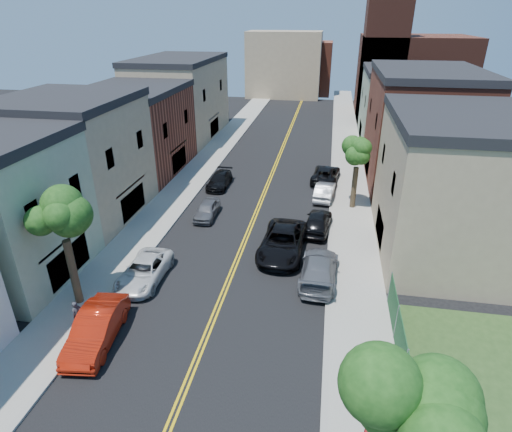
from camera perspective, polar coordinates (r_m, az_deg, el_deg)
The scene contains 27 objects.
sidewalk_left at distance 47.90m, azimuth -6.82°, elevation 7.46°, with size 3.20×100.00×0.15m, color gray.
sidewalk_right at distance 46.08m, azimuth 12.51°, elevation 6.27°, with size 3.20×100.00×0.15m, color gray.
curb_left at distance 47.45m, azimuth -4.78°, elevation 7.37°, with size 0.30×100.00×0.15m, color gray.
curb_right at distance 46.02m, azimuth 10.33°, elevation 6.45°, with size 0.30×100.00×0.15m, color gray.
bldg_left_tan_near at distance 36.08m, azimuth -23.41°, elevation 6.71°, with size 9.00×10.00×9.00m, color #998466.
bldg_left_brick at distance 45.39m, azimuth -16.07°, elevation 10.78°, with size 9.00×12.00×8.00m, color brown.
bldg_left_tan_far at distance 57.85m, azimuth -10.25°, elevation 15.22°, with size 9.00×16.00×9.50m, color #998466.
bldg_right_tan at distance 30.68m, azimuth 25.47°, elevation 3.15°, with size 9.00×12.00×9.00m, color #998466.
bldg_right_brick at distance 43.56m, azimuth 21.36°, elevation 10.78°, with size 9.00×14.00×10.00m, color brown.
bldg_right_palegrn at distance 57.19m, azimuth 18.89°, elevation 13.64°, with size 9.00×12.00×8.50m, color gray.
church at distance 71.84m, azimuth 19.60°, elevation 18.24°, with size 16.20×14.20×22.60m.
backdrop_left at distance 86.50m, azimuth 3.83°, elevation 19.80°, with size 14.00×8.00×12.00m, color #998466.
backdrop_center at distance 90.23m, azimuth 6.79°, elevation 19.30°, with size 10.00×8.00×10.00m, color brown.
fence_right at distance 19.50m, azimuth 20.19°, elevation -21.88°, with size 0.04×15.00×1.90m, color #143F1E.
tree_left_mid at distance 23.57m, azimuth -25.38°, elevation 2.21°, with size 5.20×5.20×9.29m.
tree_right_corner at distance 11.07m, azimuth 21.23°, elevation -20.73°, with size 5.80×5.80×10.35m.
tree_right_far at distance 34.87m, azimuth 13.84°, elevation 9.67°, with size 4.40×4.40×8.03m.
red_sedan at distance 23.13m, azimuth -20.85°, elevation -14.07°, with size 1.77×5.09×1.68m, color #B61F0C.
white_pickup at distance 27.02m, azimuth -14.93°, elevation -7.20°, with size 2.32×5.02×1.40m, color silver.
grey_car_left at distance 34.27m, azimuth -6.67°, elevation 0.86°, with size 1.57×3.91×1.33m, color #505257.
black_car_left at distance 40.37m, azimuth -4.97°, elevation 4.87°, with size 1.82×4.48×1.30m, color black.
grey_car_right at distance 26.42m, azimuth 8.55°, elevation -7.11°, with size 2.23×5.49×1.59m, color slate.
black_car_right at distance 32.20m, azimuth 8.41°, elevation -0.73°, with size 1.85×4.59×1.56m, color black.
silver_car_right at distance 38.04m, azimuth 9.30°, elevation 3.38°, with size 1.53×4.38×1.44m, color #AEB0B6.
dark_car_right_far at distance 42.13m, azimuth 9.46°, elevation 5.65°, with size 2.45×5.32×1.48m, color black.
black_suv_lane at distance 28.92m, azimuth 3.65°, elevation -3.55°, with size 2.90×6.28×1.75m, color black.
pedestrian_left at distance 24.23m, azimuth -23.07°, elevation -12.21°, with size 0.57×0.37×1.56m, color #282A31.
Camera 1 is at (5.43, -3.51, 15.05)m, focal length 29.47 mm.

